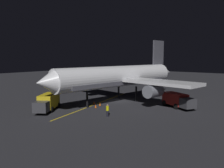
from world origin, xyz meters
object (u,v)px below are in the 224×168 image
at_px(catering_truck, 178,100).
at_px(traffic_cone_under_wing, 96,106).
at_px(baggage_truck, 48,103).
at_px(traffic_cone_near_right, 94,103).
at_px(ground_crew_worker, 107,110).
at_px(traffic_cone_near_left, 100,104).
at_px(airliner, 121,77).

distance_m(catering_truck, traffic_cone_under_wing, 13.58).
xyz_separation_m(baggage_truck, traffic_cone_near_right, (-2.36, -8.04, -1.05)).
distance_m(ground_crew_worker, traffic_cone_near_left, 7.21).
distance_m(baggage_truck, catering_truck, 20.98).
height_order(catering_truck, traffic_cone_near_right, catering_truck).
bearing_deg(catering_truck, traffic_cone_near_right, 28.32).
relative_size(catering_truck, traffic_cone_under_wing, 11.72).
relative_size(baggage_truck, catering_truck, 0.99).
height_order(catering_truck, traffic_cone_near_left, catering_truck).
xyz_separation_m(catering_truck, ground_crew_worker, (5.43, 11.63, -0.33)).
bearing_deg(traffic_cone_under_wing, ground_crew_worker, 149.01).
height_order(traffic_cone_near_right, traffic_cone_under_wing, same).
height_order(airliner, traffic_cone_near_right, airliner).
relative_size(ground_crew_worker, traffic_cone_near_left, 3.16).
bearing_deg(ground_crew_worker, catering_truck, -115.04).
bearing_deg(traffic_cone_near_right, airliner, -108.39).
bearing_deg(traffic_cone_under_wing, traffic_cone_near_left, -73.43).
relative_size(airliner, ground_crew_worker, 19.55).
height_order(baggage_truck, catering_truck, baggage_truck).
bearing_deg(traffic_cone_near_left, catering_truck, -147.36).
bearing_deg(traffic_cone_near_right, catering_truck, -151.68).
height_order(baggage_truck, traffic_cone_under_wing, baggage_truck).
height_order(airliner, traffic_cone_near_left, airliner).
height_order(airliner, baggage_truck, airliner).
xyz_separation_m(airliner, ground_crew_worker, (-5.28, 10.34, -3.69)).
height_order(baggage_truck, ground_crew_worker, baggage_truck).
height_order(airliner, traffic_cone_under_wing, airliner).
relative_size(baggage_truck, ground_crew_worker, 3.66).
bearing_deg(ground_crew_worker, airliner, -62.94).
bearing_deg(airliner, baggage_truck, 72.83).
height_order(traffic_cone_near_left, traffic_cone_under_wing, same).
bearing_deg(airliner, catering_truck, -173.15).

